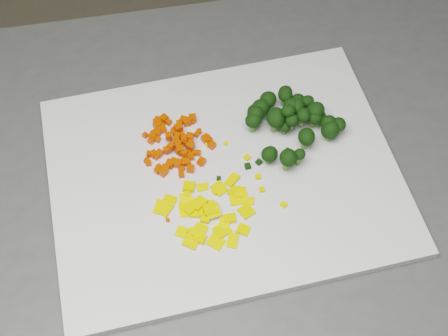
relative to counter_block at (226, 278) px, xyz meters
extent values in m
cube|color=#494846|center=(0.00, 0.00, 0.00)|extent=(0.98, 0.69, 0.90)
cube|color=silver|center=(-0.01, -0.03, 0.46)|extent=(0.52, 0.42, 0.01)
cube|color=red|center=(-0.10, -0.01, 0.47)|extent=(0.01, 0.01, 0.01)
cube|color=red|center=(-0.10, -0.02, 0.47)|extent=(0.01, 0.01, 0.01)
cube|color=red|center=(-0.07, 0.03, 0.48)|extent=(0.01, 0.01, 0.01)
cube|color=red|center=(-0.10, -0.01, 0.47)|extent=(0.01, 0.01, 0.01)
cube|color=red|center=(-0.10, 0.07, 0.47)|extent=(0.01, 0.01, 0.01)
cube|color=red|center=(-0.07, 0.02, 0.47)|extent=(0.01, 0.01, 0.01)
cube|color=red|center=(-0.07, 0.02, 0.47)|extent=(0.01, 0.01, 0.01)
cube|color=red|center=(-0.06, 0.07, 0.47)|extent=(0.01, 0.01, 0.01)
cube|color=red|center=(-0.02, 0.02, 0.47)|extent=(0.01, 0.01, 0.01)
cube|color=red|center=(-0.05, 0.07, 0.47)|extent=(0.01, 0.01, 0.01)
cube|color=red|center=(-0.05, 0.02, 0.48)|extent=(0.01, 0.01, 0.01)
cube|color=red|center=(-0.09, 0.07, 0.47)|extent=(0.01, 0.01, 0.01)
cube|color=red|center=(-0.10, 0.06, 0.47)|extent=(0.01, 0.01, 0.01)
cube|color=red|center=(-0.09, 0.06, 0.47)|extent=(0.01, 0.01, 0.01)
cube|color=red|center=(-0.07, -0.01, 0.47)|extent=(0.01, 0.01, 0.01)
cube|color=red|center=(-0.06, 0.01, 0.47)|extent=(0.01, 0.01, 0.01)
cube|color=red|center=(-0.07, 0.02, 0.48)|extent=(0.01, 0.01, 0.01)
cube|color=red|center=(-0.06, 0.03, 0.48)|extent=(0.01, 0.01, 0.01)
cube|color=red|center=(-0.10, 0.02, 0.47)|extent=(0.01, 0.01, 0.01)
cube|color=red|center=(-0.12, 0.01, 0.47)|extent=(0.01, 0.01, 0.01)
cube|color=red|center=(-0.07, 0.02, 0.47)|extent=(0.01, 0.01, 0.01)
cube|color=red|center=(-0.07, 0.00, 0.47)|extent=(0.01, 0.01, 0.01)
cube|color=red|center=(-0.07, -0.03, 0.47)|extent=(0.01, 0.01, 0.01)
cube|color=red|center=(-0.07, 0.06, 0.47)|extent=(0.01, 0.01, 0.01)
cube|color=red|center=(-0.07, 0.02, 0.47)|extent=(0.01, 0.01, 0.01)
cube|color=red|center=(-0.07, 0.04, 0.47)|extent=(0.01, 0.01, 0.01)
cube|color=red|center=(-0.04, -0.01, 0.47)|extent=(0.01, 0.01, 0.01)
cube|color=red|center=(-0.06, -0.02, 0.47)|extent=(0.01, 0.01, 0.01)
cube|color=red|center=(-0.08, 0.02, 0.48)|extent=(0.01, 0.01, 0.01)
cube|color=red|center=(-0.12, 0.05, 0.47)|extent=(0.01, 0.01, 0.01)
cube|color=red|center=(-0.06, -0.01, 0.47)|extent=(0.01, 0.01, 0.01)
cube|color=red|center=(-0.06, 0.04, 0.47)|extent=(0.02, 0.02, 0.01)
cube|color=red|center=(-0.06, 0.00, 0.47)|extent=(0.01, 0.01, 0.01)
cube|color=red|center=(-0.05, 0.03, 0.47)|extent=(0.01, 0.01, 0.01)
cube|color=red|center=(-0.04, 0.04, 0.47)|extent=(0.01, 0.01, 0.01)
cube|color=red|center=(-0.08, 0.04, 0.48)|extent=(0.01, 0.01, 0.01)
cube|color=red|center=(-0.05, 0.00, 0.47)|extent=(0.01, 0.01, 0.01)
cube|color=red|center=(-0.11, 0.04, 0.47)|extent=(0.01, 0.01, 0.01)
cube|color=red|center=(-0.08, 0.07, 0.47)|extent=(0.01, 0.01, 0.01)
cube|color=red|center=(-0.11, 0.02, 0.47)|extent=(0.01, 0.01, 0.01)
cube|color=red|center=(-0.07, 0.04, 0.48)|extent=(0.01, 0.01, 0.01)
cube|color=red|center=(-0.06, -0.01, 0.47)|extent=(0.01, 0.01, 0.01)
cube|color=red|center=(-0.09, 0.06, 0.47)|extent=(0.01, 0.01, 0.01)
cube|color=red|center=(-0.04, 0.07, 0.47)|extent=(0.01, 0.01, 0.01)
cube|color=red|center=(-0.10, 0.05, 0.47)|extent=(0.01, 0.01, 0.01)
cube|color=red|center=(-0.03, 0.03, 0.47)|extent=(0.01, 0.01, 0.01)
cube|color=red|center=(-0.11, 0.02, 0.47)|extent=(0.01, 0.01, 0.01)
cube|color=red|center=(-0.07, -0.01, 0.47)|extent=(0.01, 0.01, 0.01)
cube|color=red|center=(-0.06, 0.03, 0.47)|extent=(0.01, 0.01, 0.01)
cube|color=red|center=(-0.10, 0.01, 0.47)|extent=(0.01, 0.01, 0.01)
cube|color=red|center=(-0.07, 0.02, 0.47)|extent=(0.01, 0.01, 0.01)
cube|color=red|center=(-0.06, 0.07, 0.47)|extent=(0.01, 0.01, 0.01)
cube|color=red|center=(-0.07, 0.05, 0.47)|extent=(0.01, 0.01, 0.01)
cube|color=red|center=(-0.05, 0.02, 0.47)|extent=(0.01, 0.01, 0.01)
cube|color=red|center=(-0.09, -0.01, 0.47)|extent=(0.01, 0.01, 0.01)
cube|color=red|center=(-0.08, 0.00, 0.47)|extent=(0.01, 0.01, 0.01)
cube|color=red|center=(-0.07, -0.02, 0.47)|extent=(0.01, 0.01, 0.01)
cube|color=red|center=(-0.03, 0.05, 0.47)|extent=(0.01, 0.01, 0.01)
cube|color=red|center=(-0.06, 0.05, 0.48)|extent=(0.01, 0.01, 0.01)
cube|color=red|center=(-0.04, 0.07, 0.47)|extent=(0.01, 0.01, 0.01)
cube|color=red|center=(-0.09, 0.06, 0.47)|extent=(0.01, 0.01, 0.01)
cube|color=red|center=(-0.09, 0.08, 0.47)|extent=(0.01, 0.01, 0.01)
cube|color=red|center=(-0.04, -0.01, 0.47)|extent=(0.01, 0.01, 0.01)
cube|color=red|center=(-0.09, 0.00, 0.47)|extent=(0.01, 0.01, 0.01)
cube|color=red|center=(-0.10, 0.04, 0.47)|extent=(0.01, 0.01, 0.01)
cube|color=red|center=(-0.04, 0.07, 0.47)|extent=(0.01, 0.01, 0.01)
cube|color=red|center=(-0.07, 0.01, 0.48)|extent=(0.01, 0.01, 0.01)
cube|color=red|center=(-0.05, 0.01, 0.47)|extent=(0.01, 0.01, 0.01)
cube|color=red|center=(-0.04, 0.01, 0.47)|extent=(0.01, 0.01, 0.01)
cube|color=red|center=(-0.07, 0.03, 0.48)|extent=(0.01, 0.01, 0.01)
cube|color=red|center=(-0.06, 0.01, 0.47)|extent=(0.01, 0.01, 0.01)
cube|color=red|center=(-0.12, 0.00, 0.47)|extent=(0.01, 0.01, 0.01)
cube|color=red|center=(-0.07, 0.03, 0.48)|extent=(0.01, 0.01, 0.01)
cube|color=red|center=(-0.02, 0.03, 0.47)|extent=(0.01, 0.01, 0.01)
cube|color=red|center=(-0.09, 0.07, 0.47)|extent=(0.01, 0.01, 0.01)
cube|color=red|center=(-0.09, 0.02, 0.47)|extent=(0.01, 0.01, 0.01)
cube|color=red|center=(-0.10, 0.05, 0.47)|extent=(0.01, 0.01, 0.01)
cube|color=red|center=(-0.05, 0.03, 0.48)|extent=(0.01, 0.01, 0.01)
cube|color=red|center=(-0.09, 0.06, 0.47)|extent=(0.01, 0.01, 0.01)
cube|color=red|center=(-0.08, 0.08, 0.47)|extent=(0.01, 0.01, 0.01)
cube|color=yellow|center=(0.00, -0.07, 0.47)|extent=(0.02, 0.02, 0.01)
cube|color=yellow|center=(-0.05, -0.09, 0.47)|extent=(0.02, 0.01, 0.01)
cube|color=yellow|center=(0.02, -0.08, 0.47)|extent=(0.02, 0.01, 0.01)
cube|color=yellow|center=(-0.06, -0.09, 0.47)|extent=(0.02, 0.02, 0.01)
cube|color=yellow|center=(-0.07, -0.12, 0.47)|extent=(0.02, 0.01, 0.01)
cube|color=yellow|center=(0.01, -0.08, 0.47)|extent=(0.02, 0.03, 0.01)
cube|color=yellow|center=(-0.05, -0.10, 0.47)|extent=(0.02, 0.02, 0.01)
cube|color=yellow|center=(-0.03, -0.12, 0.47)|extent=(0.03, 0.03, 0.01)
cube|color=yellow|center=(0.00, -0.07, 0.47)|extent=(0.02, 0.03, 0.01)
cube|color=yellow|center=(-0.02, -0.06, 0.47)|extent=(0.03, 0.03, 0.01)
cube|color=yellow|center=(0.01, -0.07, 0.47)|extent=(0.01, 0.02, 0.01)
cube|color=yellow|center=(-0.11, -0.07, 0.47)|extent=(0.03, 0.03, 0.01)
cube|color=yellow|center=(-0.06, -0.12, 0.47)|extent=(0.03, 0.03, 0.01)
cube|color=yellow|center=(-0.04, -0.09, 0.47)|extent=(0.02, 0.02, 0.01)
cube|color=yellow|center=(-0.04, -0.10, 0.47)|extent=(0.02, 0.02, 0.01)
cube|color=yellow|center=(-0.07, -0.06, 0.47)|extent=(0.02, 0.02, 0.01)
cube|color=yellow|center=(-0.06, -0.13, 0.47)|extent=(0.02, 0.02, 0.01)
cube|color=yellow|center=(-0.02, -0.11, 0.47)|extent=(0.02, 0.02, 0.01)
cube|color=yellow|center=(-0.07, -0.13, 0.47)|extent=(0.03, 0.03, 0.01)
cube|color=yellow|center=(0.00, -0.13, 0.47)|extent=(0.02, 0.02, 0.01)
cube|color=yellow|center=(-0.06, -0.05, 0.47)|extent=(0.02, 0.02, 0.01)
cube|color=yellow|center=(-0.07, -0.08, 0.47)|extent=(0.02, 0.02, 0.01)
cube|color=yellow|center=(-0.02, -0.11, 0.47)|extent=(0.02, 0.01, 0.01)
cube|color=yellow|center=(-0.04, -0.14, 0.47)|extent=(0.03, 0.03, 0.01)
cube|color=yellow|center=(-0.08, -0.08, 0.47)|extent=(0.01, 0.02, 0.01)
cube|color=yellow|center=(-0.04, -0.09, 0.47)|extent=(0.02, 0.02, 0.01)
cube|color=yellow|center=(-0.07, -0.07, 0.47)|extent=(0.03, 0.02, 0.01)
cube|color=yellow|center=(-0.10, -0.08, 0.47)|extent=(0.02, 0.02, 0.01)
cube|color=yellow|center=(-0.10, -0.07, 0.47)|extent=(0.03, 0.03, 0.01)
cube|color=yellow|center=(-0.02, -0.14, 0.47)|extent=(0.02, 0.03, 0.01)
cube|color=yellow|center=(-0.04, -0.08, 0.47)|extent=(0.02, 0.02, 0.01)
cube|color=yellow|center=(-0.04, -0.05, 0.47)|extent=(0.02, 0.01, 0.01)
cube|color=yellow|center=(0.01, -0.10, 0.47)|extent=(0.03, 0.03, 0.01)
cube|color=yellow|center=(-0.10, -0.07, 0.47)|extent=(0.02, 0.02, 0.01)
cube|color=yellow|center=(0.00, -0.08, 0.47)|extent=(0.02, 0.02, 0.01)
cube|color=yellow|center=(-0.08, -0.12, 0.47)|extent=(0.02, 0.02, 0.00)
cube|color=yellow|center=(-0.05, -0.08, 0.47)|extent=(0.03, 0.03, 0.01)
cube|color=yellow|center=(0.00, -0.05, 0.47)|extent=(0.03, 0.02, 0.01)
cube|color=yellow|center=(0.03, -0.01, 0.47)|extent=(0.01, 0.01, 0.01)
cube|color=yellow|center=(0.04, -0.05, 0.47)|extent=(0.01, 0.01, 0.01)
cube|color=yellow|center=(-0.03, 0.02, 0.47)|extent=(0.01, 0.01, 0.01)
cube|color=black|center=(0.09, -0.03, 0.46)|extent=(0.01, 0.01, 0.00)
cube|color=red|center=(-0.06, 0.01, 0.47)|extent=(0.01, 0.01, 0.00)
cube|color=yellow|center=(-0.03, -0.06, 0.47)|extent=(0.01, 0.01, 0.01)
cube|color=black|center=(0.03, -0.03, 0.47)|extent=(0.01, 0.01, 0.01)
cube|color=yellow|center=(0.06, -0.10, 0.47)|extent=(0.01, 0.01, 0.01)
cube|color=yellow|center=(0.04, -0.07, 0.47)|extent=(0.01, 0.01, 0.01)
cube|color=yellow|center=(-0.07, -0.06, 0.47)|extent=(0.01, 0.01, 0.01)
cube|color=black|center=(0.09, -0.01, 0.47)|extent=(0.01, 0.01, 0.00)
cube|color=red|center=(-0.10, -0.09, 0.47)|extent=(0.01, 0.01, 0.00)
cube|color=black|center=(0.04, -0.02, 0.47)|extent=(0.01, 0.01, 0.01)
cube|color=yellow|center=(0.00, 0.02, 0.47)|extent=(0.01, 0.01, 0.00)
cube|color=black|center=(-0.02, -0.04, 0.47)|extent=(0.01, 0.01, 0.00)
camera|label=1|loc=(-0.10, -0.51, 1.23)|focal=50.00mm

